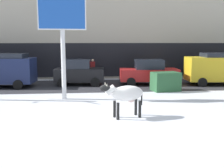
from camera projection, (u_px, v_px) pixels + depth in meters
The scene contains 13 objects.
ground_plane at pixel (106, 118), 11.16m from camera, with size 120.00×120.00×0.00m, color white.
road_strip at pixel (98, 85), 19.36m from camera, with size 60.00×5.60×0.01m, color #333338.
building_facade at pixel (94, 5), 24.71m from camera, with size 44.00×6.10×13.00m.
cow_holstein at pixel (126, 94), 11.07m from camera, with size 1.93×0.94×1.54m.
billboard at pixel (62, 19), 14.11m from camera, with size 2.53×0.47×5.56m.
car_navy_van at pixel (0, 69), 18.43m from camera, with size 4.73×2.38×2.32m.
car_black_hatchback at pixel (79, 72), 19.42m from camera, with size 3.61×2.13×1.86m.
car_red_sedan at pixel (149, 72), 19.59m from camera, with size 4.32×2.22×1.84m.
car_yellow_van at pixel (219, 68), 19.51m from camera, with size 4.73×2.38×2.32m.
pedestrian_near_billboard at pixel (187, 69), 22.59m from camera, with size 0.36×0.24×1.73m.
pedestrian_by_cars at pixel (93, 69), 21.85m from camera, with size 0.36×0.24×1.73m.
pedestrian_far_left at pixel (7, 70), 21.22m from camera, with size 0.36×0.24×1.73m.
dumpster at pixel (166, 82), 17.17m from camera, with size 1.70×1.10×1.20m, color #285633.
Camera 1 is at (-0.76, -10.78, 3.14)m, focal length 43.05 mm.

